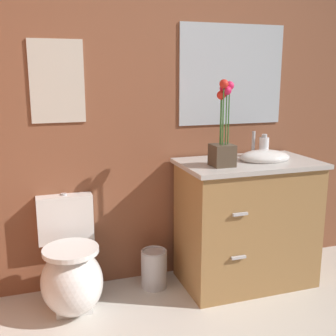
% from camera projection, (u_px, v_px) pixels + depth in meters
% --- Properties ---
extents(wall_back, '(4.23, 0.05, 2.50)m').
position_uv_depth(wall_back, '(189.00, 104.00, 2.98)').
color(wall_back, brown).
rests_on(wall_back, ground_plane).
extents(toilet, '(0.38, 0.59, 0.69)m').
position_uv_depth(toilet, '(71.00, 272.00, 2.64)').
color(toilet, white).
rests_on(toilet, ground_plane).
extents(vanity_cabinet, '(0.94, 0.56, 1.06)m').
position_uv_depth(vanity_cabinet, '(247.00, 221.00, 2.95)').
color(vanity_cabinet, '#9E7242').
rests_on(vanity_cabinet, ground_plane).
extents(flower_vase, '(0.14, 0.14, 0.55)m').
position_uv_depth(flower_vase, '(223.00, 137.00, 2.67)').
color(flower_vase, '#4C3D2D').
rests_on(flower_vase, vanity_cabinet).
extents(soap_bottle, '(0.07, 0.07, 0.16)m').
position_uv_depth(soap_bottle, '(264.00, 146.00, 3.01)').
color(soap_bottle, white).
rests_on(soap_bottle, vanity_cabinet).
extents(trash_bin, '(0.18, 0.18, 0.27)m').
position_uv_depth(trash_bin, '(154.00, 268.00, 2.93)').
color(trash_bin, '#B7B7BC').
rests_on(trash_bin, ground_plane).
extents(wall_poster, '(0.34, 0.01, 0.52)m').
position_uv_depth(wall_poster, '(57.00, 81.00, 2.63)').
color(wall_poster, beige).
extents(wall_mirror, '(0.80, 0.01, 0.70)m').
position_uv_depth(wall_mirror, '(232.00, 75.00, 3.00)').
color(wall_mirror, '#B2BCC6').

